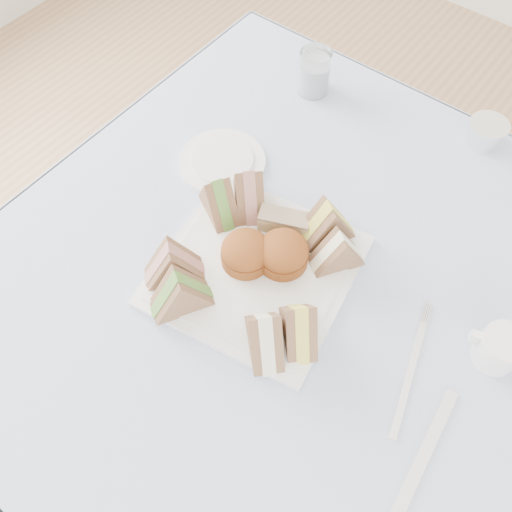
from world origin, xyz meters
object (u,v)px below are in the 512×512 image
Objects in this scene: table at (293,368)px; serving_plate at (256,270)px; creamer_jug at (500,349)px; water_glass at (314,72)px.

table is 3.06× the size of serving_plate.
table is 13.65× the size of creamer_jug.
serving_plate reaches higher than table.
water_glass reaches higher than serving_plate.
creamer_jug is (0.54, -0.31, -0.02)m from water_glass.
table is at bearing -56.66° from water_glass.
water_glass is (-0.25, 0.38, 0.42)m from table.
serving_plate is 3.23× the size of water_glass.
table is at bearing 10.97° from serving_plate.
table is 0.50m from creamer_jug.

